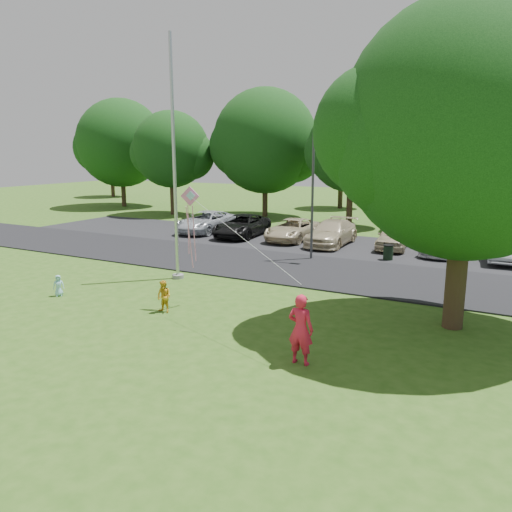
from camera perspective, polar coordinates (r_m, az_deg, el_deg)
The scene contains 14 objects.
ground at distance 16.03m, azimuth -9.58°, elevation -7.93°, with size 120.00×120.00×0.00m, color #2E5616.
park_road at distance 23.48m, azimuth 3.88°, elevation -1.31°, with size 60.00×6.00×0.06m, color black.
parking_strip at distance 29.41m, azimuth 9.09°, elevation 1.27°, with size 42.00×7.00×0.06m, color black.
flagpole at distance 21.23m, azimuth -9.26°, elevation 8.45°, with size 0.50×0.50×10.00m.
street_lamp at distance 24.85m, azimuth 7.06°, elevation 8.10°, with size 1.77×0.31×6.29m.
trash_can at distance 25.75m, azimuth 14.86°, elevation 0.36°, with size 0.51×0.51×0.82m.
big_tree at distance 15.95m, azimuth 22.67°, elevation 12.69°, with size 8.47×7.62×9.83m.
tree_row at distance 36.92m, azimuth 16.32°, elevation 11.96°, with size 64.35×11.94×10.88m.
horizon_trees at distance 46.06m, azimuth 21.81°, elevation 9.74°, with size 77.46×7.20×7.02m.
parked_cars at distance 29.67m, azimuth 7.10°, elevation 2.83°, with size 20.10×5.48×1.48m.
woman at distance 12.93m, azimuth 5.13°, elevation -8.34°, with size 0.68×0.45×1.87m, color red.
child_yellow at distance 17.25m, azimuth -10.47°, elevation -4.59°, with size 0.54×0.42×1.11m, color gold.
child_blue at distance 20.32m, azimuth -21.64°, elevation -3.15°, with size 0.40×0.26×0.82m, color #99DCEB.
kite at distance 17.08m, azimuth -7.36°, elevation 5.32°, with size 5.60×2.97×2.90m.
Camera 1 is at (9.32, -11.87, 5.41)m, focal length 35.00 mm.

